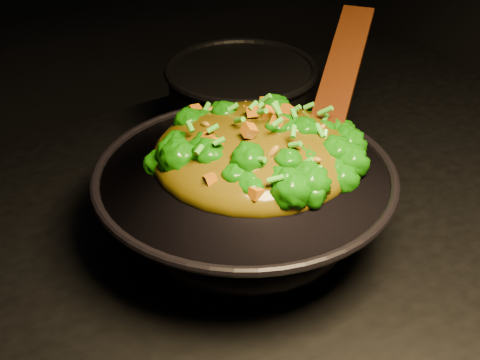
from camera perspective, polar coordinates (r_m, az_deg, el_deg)
wok at (r=0.82m, az=0.39°, el=-2.32°), size 0.37×0.37×0.10m
stir_fry at (r=0.80m, az=1.17°, el=4.46°), size 0.29×0.29×0.09m
spatula at (r=0.90m, az=8.38°, el=8.24°), size 0.24×0.21×0.12m
back_pot at (r=1.03m, az=0.13°, el=6.52°), size 0.26×0.26×0.13m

